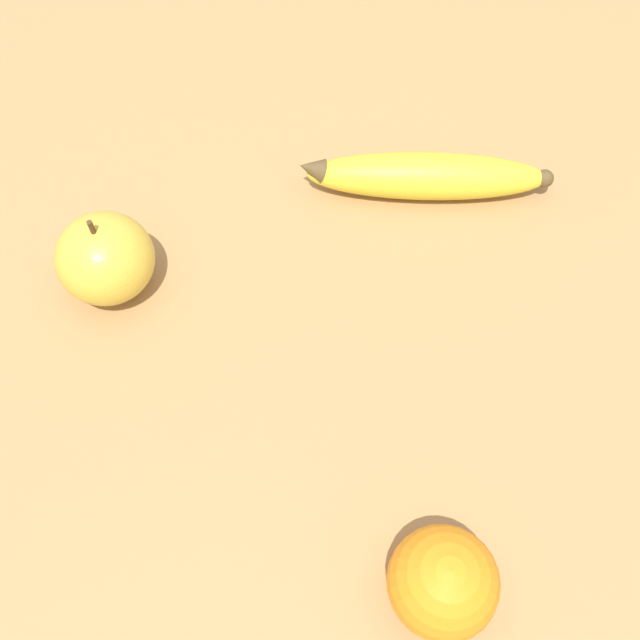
# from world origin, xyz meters

# --- Properties ---
(ground_plane) EXTENTS (3.00, 3.00, 0.00)m
(ground_plane) POSITION_xyz_m (0.00, 0.00, 0.00)
(ground_plane) COLOR #A87A47
(banana) EXTENTS (0.16, 0.21, 0.04)m
(banana) POSITION_xyz_m (0.12, -0.02, 0.02)
(banana) COLOR yellow
(banana) RESTS_ON ground_plane
(orange) EXTENTS (0.07, 0.07, 0.07)m
(orange) POSITION_xyz_m (-0.18, -0.21, 0.04)
(orange) COLOR orange
(orange) RESTS_ON ground_plane
(apple) EXTENTS (0.08, 0.08, 0.09)m
(apple) POSITION_xyz_m (-0.13, 0.15, 0.04)
(apple) COLOR gold
(apple) RESTS_ON ground_plane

